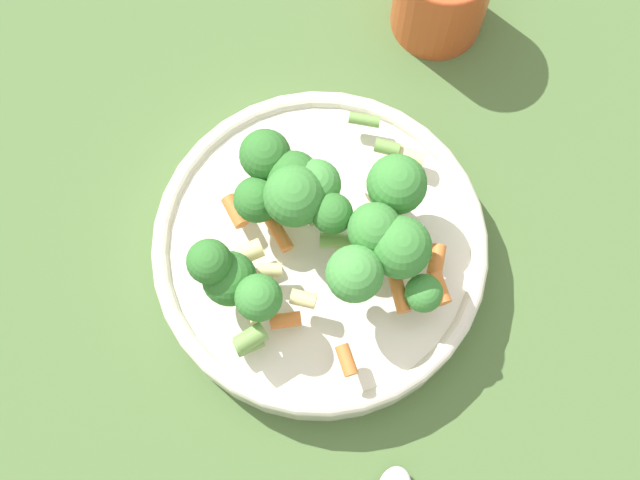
# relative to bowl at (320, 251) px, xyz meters

# --- Properties ---
(ground_plane) EXTENTS (3.00, 3.00, 0.00)m
(ground_plane) POSITION_rel_bowl_xyz_m (0.00, 0.00, -0.03)
(ground_plane) COLOR #4C6B38
(bowl) EXTENTS (0.27, 0.27, 0.05)m
(bowl) POSITION_rel_bowl_xyz_m (0.00, 0.00, 0.00)
(bowl) COLOR silver
(bowl) RESTS_ON ground_plane
(pasta_salad) EXTENTS (0.19, 0.21, 0.08)m
(pasta_salad) POSITION_rel_bowl_xyz_m (0.00, 0.00, 0.07)
(pasta_salad) COLOR #8CB766
(pasta_salad) RESTS_ON bowl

